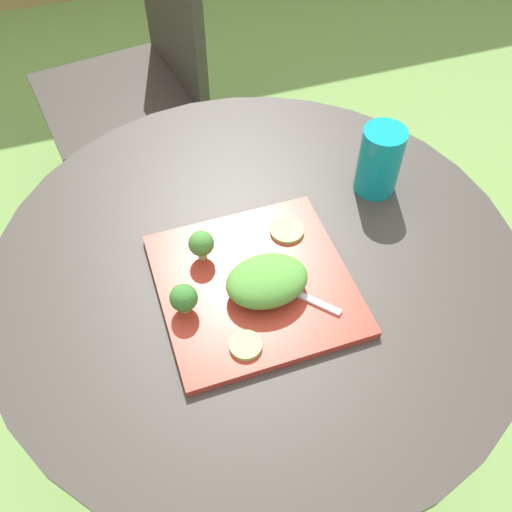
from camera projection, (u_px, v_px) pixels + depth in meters
name	position (u px, v px, depth m)	size (l,w,h in m)	color
ground_plane	(257.00, 430.00, 1.48)	(12.00, 12.00, 0.00)	#70994C
patio_table	(257.00, 343.00, 1.12)	(0.87, 0.87, 0.74)	#38332D
patio_chair	(142.00, 63.00, 1.62)	(0.50, 0.50, 0.90)	#332D28
salad_plate	(254.00, 284.00, 0.86)	(0.29, 0.29, 0.01)	#AD3323
drinking_glass	(379.00, 164.00, 0.96)	(0.07, 0.07, 0.13)	#0F8C93
fork	(285.00, 288.00, 0.84)	(0.12, 0.13, 0.00)	silver
lettuce_mound	(267.00, 281.00, 0.82)	(0.12, 0.09, 0.05)	#519338
broccoli_floret_0	(184.00, 298.00, 0.80)	(0.04, 0.04, 0.05)	#99B770
broccoli_floret_1	(201.00, 244.00, 0.86)	(0.04, 0.04, 0.05)	#99B770
cucumber_slice_0	(287.00, 230.00, 0.91)	(0.06, 0.06, 0.01)	#8EB766
cucumber_slice_1	(246.00, 345.00, 0.78)	(0.05, 0.05, 0.01)	#8EB766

